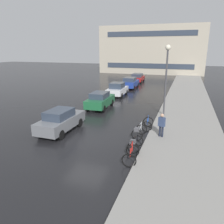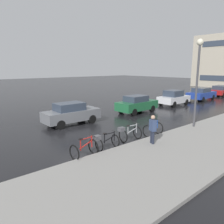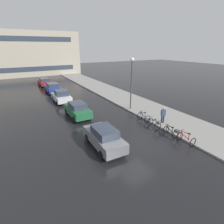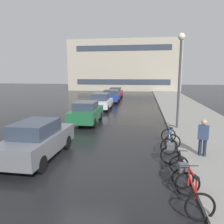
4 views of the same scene
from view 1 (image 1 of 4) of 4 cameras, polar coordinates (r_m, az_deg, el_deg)
The scene contains 14 objects.
ground_plane at distance 14.04m, azimuth -6.90°, elevation -7.44°, with size 140.00×140.00×0.00m, color black.
sidewalk_kerb at distance 22.24m, azimuth 18.98°, elevation 0.90°, with size 4.80×60.00×0.14m, color gray.
bicycle_nearest at distance 11.37m, azimuth 4.96°, elevation -11.03°, with size 0.83×1.23×0.98m.
bicycle_second at distance 12.52m, azimuth 6.01°, elevation -8.09°, with size 0.72×1.38×0.90m.
bicycle_third at distance 14.22m, azimuth 7.02°, elevation -4.97°, with size 0.83×1.44×0.98m.
bicycle_farthest at distance 15.95m, azimuth 9.26°, elevation -3.00°, with size 0.83×1.19×1.00m.
car_grey at distance 15.56m, azimuth -13.26°, elevation -2.17°, with size 1.73×4.16×1.61m.
car_green at distance 21.20m, azimuth -3.14°, elevation 3.11°, with size 1.87×4.12×1.60m.
car_white at distance 26.82m, azimuth 1.40°, elevation 5.92°, with size 1.88×3.82×1.66m.
car_blue at distance 32.39m, azimuth 4.71°, elevation 7.63°, with size 2.03×4.44×1.59m.
car_red at distance 38.37m, azimuth 6.65°, elevation 8.88°, with size 2.04×4.28×1.51m.
pedestrian at distance 14.27m, azimuth 12.82°, elevation -3.25°, with size 0.46×0.38×1.68m.
streetlamp at distance 18.43m, azimuth 14.07°, elevation 10.69°, with size 0.42×0.42×5.91m.
building_facade_main at distance 53.81m, azimuth 10.36°, elevation 15.65°, with size 23.54×7.32×10.63m.
Camera 1 is at (5.70, -11.54, 5.60)m, focal length 35.00 mm.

